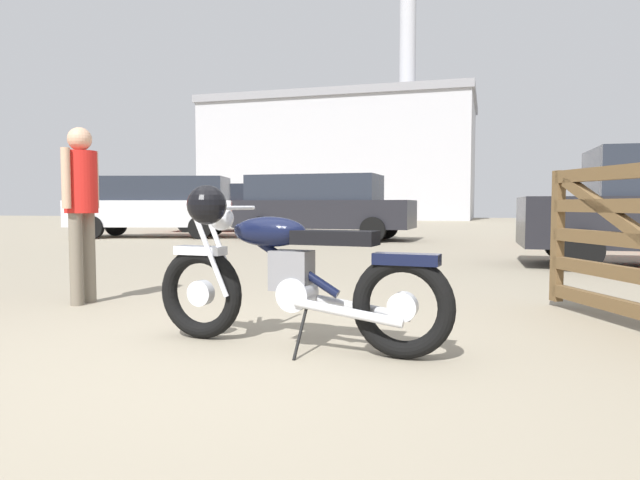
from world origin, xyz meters
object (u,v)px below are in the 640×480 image
(white_estate_far, at_px, (159,205))
(dark_sedan_left, at_px, (321,205))
(vintage_motorcycle, at_px, (285,273))
(silver_sedan_mid, at_px, (230,208))
(bystander, at_px, (81,196))

(white_estate_far, bearing_deg, dark_sedan_left, 168.50)
(vintage_motorcycle, relative_size, silver_sedan_mid, 0.47)
(vintage_motorcycle, bearing_deg, white_estate_far, -49.08)
(dark_sedan_left, bearing_deg, silver_sedan_mid, 141.13)
(dark_sedan_left, height_order, silver_sedan_mid, dark_sedan_left)
(bystander, xyz_separation_m, white_estate_far, (-4.72, 10.37, -0.08))
(bystander, relative_size, white_estate_far, 0.34)
(white_estate_far, bearing_deg, vintage_motorcycle, 110.16)
(dark_sedan_left, xyz_separation_m, white_estate_far, (-4.81, 0.03, 0.00))
(bystander, distance_m, dark_sedan_left, 10.34)
(white_estate_far, xyz_separation_m, silver_sedan_mid, (0.60, 4.05, -0.10))
(vintage_motorcycle, height_order, white_estate_far, white_estate_far)
(bystander, xyz_separation_m, silver_sedan_mid, (-4.11, 14.42, -0.18))
(vintage_motorcycle, xyz_separation_m, dark_sedan_left, (-2.23, 11.55, 0.45))
(vintage_motorcycle, distance_m, dark_sedan_left, 11.77)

